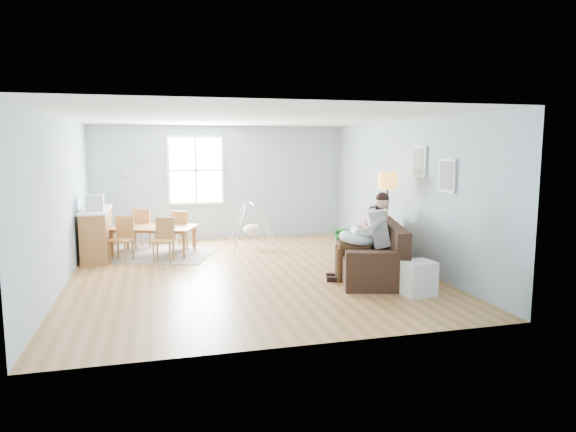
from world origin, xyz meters
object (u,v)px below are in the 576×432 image
object	(u,v)px
dining_table	(154,241)
chair_ne	(181,228)
chair_nw	(144,226)
sofa	(373,257)
storage_cube	(417,278)
baby_swing	(252,229)
chair_se	(164,237)
monitor	(94,203)
father	(367,233)
chair_sw	(123,236)
floor_lamp	(388,189)
toddler	(367,228)
counter	(97,233)

from	to	relation	value
dining_table	chair_ne	xyz separation A→B (m)	(0.58, 0.41, 0.19)
chair_ne	dining_table	bearing A→B (deg)	-145.07
dining_table	chair_nw	distance (m)	0.74
sofa	storage_cube	bearing A→B (deg)	-82.68
storage_cube	baby_swing	world-z (taller)	baby_swing
sofa	chair_ne	xyz separation A→B (m)	(-3.06, 3.13, 0.15)
chair_se	chair_ne	xyz separation A→B (m)	(0.39, 1.09, 0.00)
chair_ne	monitor	distance (m)	1.91
chair_se	baby_swing	bearing A→B (deg)	22.29
father	chair_sw	bearing A→B (deg)	146.97
floor_lamp	toddler	bearing A→B (deg)	-149.42
father	chair_sw	xyz separation A→B (m)	(-3.99, 2.60, -0.30)
chair_nw	counter	size ratio (longest dim) A/B	0.50
chair_sw	toddler	bearing A→B (deg)	-26.42
storage_cube	chair_sw	world-z (taller)	chair_sw
father	monitor	xyz separation A→B (m)	(-4.50, 2.73, 0.35)
father	chair_se	world-z (taller)	father
sofa	father	xyz separation A→B (m)	(-0.23, -0.27, 0.46)
dining_table	chair_se	xyz separation A→B (m)	(0.19, -0.68, 0.18)
chair_sw	chair_ne	size ratio (longest dim) A/B	1.01
father	chair_ne	size ratio (longest dim) A/B	1.73
floor_lamp	storage_cube	xyz separation A→B (m)	(-0.35, -1.81, -1.19)
floor_lamp	baby_swing	world-z (taller)	floor_lamp
baby_swing	counter	bearing A→B (deg)	-179.46
chair_se	dining_table	bearing A→B (deg)	105.80
storage_cube	chair_nw	bearing A→B (deg)	130.64
counter	monitor	xyz separation A→B (m)	(0.02, -0.33, 0.64)
dining_table	counter	distance (m)	1.12
storage_cube	chair_ne	distance (m)	5.45
chair_nw	monitor	world-z (taller)	monitor
chair_sw	counter	bearing A→B (deg)	138.30
sofa	toddler	distance (m)	0.52
chair_nw	chair_ne	size ratio (longest dim) A/B	1.04
monitor	chair_sw	bearing A→B (deg)	-14.43
storage_cube	dining_table	size ratio (longest dim) A/B	0.31
chair_sw	baby_swing	xyz separation A→B (m)	(2.65, 0.49, -0.05)
toddler	chair_ne	size ratio (longest dim) A/B	1.13
dining_table	baby_swing	xyz separation A→B (m)	(2.07, 0.09, 0.15)
toddler	chair_se	size ratio (longest dim) A/B	1.14
toddler	sofa	bearing A→B (deg)	-85.57
toddler	monitor	xyz separation A→B (m)	(-4.71, 2.22, 0.35)
dining_table	sofa	bearing A→B (deg)	-16.29
toddler	counter	size ratio (longest dim) A/B	0.55
floor_lamp	chair_sw	bearing A→B (deg)	159.45
counter	chair_se	bearing A→B (deg)	-29.83
storage_cube	floor_lamp	bearing A→B (deg)	79.03
floor_lamp	chair_sw	world-z (taller)	floor_lamp
chair_sw	chair_se	size ratio (longest dim) A/B	1.02
toddler	counter	xyz separation A→B (m)	(-4.72, 2.55, -0.29)
dining_table	baby_swing	size ratio (longest dim) A/B	1.62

